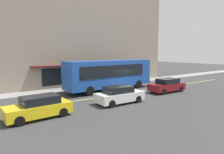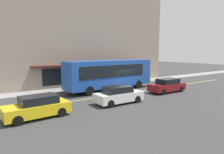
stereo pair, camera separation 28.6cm
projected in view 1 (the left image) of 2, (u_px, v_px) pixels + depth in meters
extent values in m
plane|color=#38383A|center=(131.00, 92.00, 22.27)|extent=(120.00, 120.00, 0.00)
cube|color=gray|center=(104.00, 85.00, 26.63)|extent=(80.00, 2.49, 0.15)
cube|color=#D8D14C|center=(131.00, 92.00, 22.26)|extent=(36.00, 0.16, 0.01)
cube|color=gray|center=(82.00, 37.00, 29.81)|extent=(24.45, 8.14, 13.53)
cube|color=#4C1919|center=(97.00, 65.00, 26.82)|extent=(17.11, 0.70, 0.20)
cube|color=black|center=(97.00, 74.00, 27.16)|extent=(14.67, 0.08, 2.00)
cube|color=#1E4CAD|center=(110.00, 73.00, 23.31)|extent=(11.10, 2.98, 3.00)
cube|color=black|center=(142.00, 68.00, 26.61)|extent=(0.21, 2.10, 1.80)
cube|color=black|center=(102.00, 70.00, 24.07)|extent=(8.79, 0.45, 1.32)
cube|color=black|center=(115.00, 71.00, 22.09)|extent=(8.79, 0.45, 1.32)
cube|color=#0CF259|center=(143.00, 61.00, 26.54)|extent=(0.16, 1.90, 0.36)
cube|color=#2D2D33|center=(143.00, 80.00, 26.87)|extent=(0.27, 2.40, 0.40)
cylinder|color=black|center=(126.00, 82.00, 26.54)|extent=(1.01, 0.34, 1.00)
cylinder|color=black|center=(138.00, 84.00, 24.77)|extent=(1.01, 0.34, 1.00)
cylinder|color=black|center=(79.00, 88.00, 22.22)|extent=(1.01, 0.34, 1.00)
cylinder|color=black|center=(90.00, 91.00, 20.46)|extent=(1.01, 0.34, 1.00)
cylinder|color=#2D2D33|center=(103.00, 74.00, 25.26)|extent=(0.12, 0.12, 3.20)
cube|color=black|center=(102.00, 64.00, 25.28)|extent=(0.30, 0.30, 0.90)
sphere|color=red|center=(101.00, 62.00, 25.38)|extent=(0.18, 0.18, 0.18)
sphere|color=orange|center=(101.00, 64.00, 25.42)|extent=(0.18, 0.18, 0.18)
sphere|color=green|center=(101.00, 67.00, 25.45)|extent=(0.18, 0.18, 0.18)
cube|color=maroon|center=(167.00, 87.00, 22.38)|extent=(4.36, 1.94, 0.75)
cube|color=black|center=(168.00, 81.00, 22.39)|extent=(2.46, 1.59, 0.55)
cylinder|color=black|center=(163.00, 92.00, 20.96)|extent=(0.65, 0.24, 0.64)
cylinder|color=black|center=(152.00, 89.00, 22.31)|extent=(0.65, 0.24, 0.64)
cylinder|color=black|center=(181.00, 89.00, 22.52)|extent=(0.65, 0.24, 0.64)
cylinder|color=black|center=(169.00, 87.00, 23.88)|extent=(0.65, 0.24, 0.64)
cube|color=white|center=(120.00, 96.00, 17.50)|extent=(4.33, 1.88, 0.75)
cube|color=black|center=(118.00, 89.00, 17.33)|extent=(2.43, 1.56, 0.55)
cylinder|color=black|center=(126.00, 96.00, 19.00)|extent=(0.64, 0.23, 0.64)
cylinder|color=black|center=(138.00, 99.00, 17.66)|extent=(0.64, 0.23, 0.64)
cylinder|color=black|center=(101.00, 100.00, 17.40)|extent=(0.64, 0.23, 0.64)
cylinder|color=black|center=(112.00, 104.00, 16.06)|extent=(0.64, 0.23, 0.64)
cube|color=yellow|center=(38.00, 109.00, 13.54)|extent=(4.39, 2.03, 0.75)
cube|color=black|center=(40.00, 100.00, 13.55)|extent=(2.49, 1.64, 0.55)
cylinder|color=black|center=(19.00, 121.00, 12.06)|extent=(0.65, 0.25, 0.64)
cylinder|color=black|center=(13.00, 115.00, 13.33)|extent=(0.65, 0.25, 0.64)
cylinder|color=black|center=(63.00, 112.00, 13.82)|extent=(0.65, 0.25, 0.64)
cylinder|color=black|center=(54.00, 107.00, 15.09)|extent=(0.65, 0.25, 0.64)
cylinder|color=black|center=(108.00, 82.00, 26.29)|extent=(0.18, 0.18, 0.90)
cylinder|color=#594C47|center=(108.00, 75.00, 26.19)|extent=(0.34, 0.34, 0.71)
sphere|color=tan|center=(108.00, 72.00, 26.13)|extent=(0.25, 0.25, 0.25)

